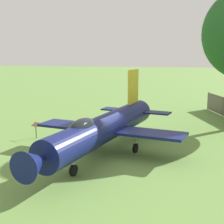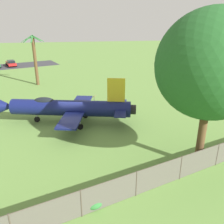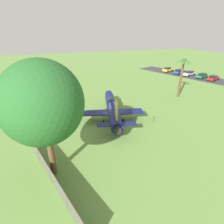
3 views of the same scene
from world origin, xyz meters
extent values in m
plane|color=#668E42|center=(0.00, 0.00, 0.00)|extent=(200.00, 200.00, 0.00)
cube|color=#38383D|center=(33.76, 20.63, 0.00)|extent=(19.74, 36.96, 0.00)
cylinder|color=#111951|center=(0.00, 0.00, 1.72)|extent=(4.69, 12.62, 1.66)
cone|color=#111951|center=(1.69, 6.69, 1.72)|extent=(1.76, 1.90, 1.41)
cylinder|color=black|center=(-1.60, -6.35, 1.72)|extent=(1.11, 0.83, 1.00)
ellipsoid|color=black|center=(0.68, 2.69, 2.42)|extent=(1.41, 2.35, 0.84)
cube|color=yellow|center=(-1.17, -4.64, 3.77)|extent=(0.58, 1.78, 2.44)
cube|color=#111951|center=(-2.87, 0.08, 1.51)|extent=(4.30, 2.84, 0.16)
cube|color=#111951|center=(2.56, -1.30, 1.51)|extent=(4.30, 2.84, 0.16)
cube|color=#111951|center=(-2.97, -4.71, 1.88)|extent=(2.01, 1.51, 0.10)
cube|color=#111951|center=(0.38, -5.55, 1.88)|extent=(2.01, 1.51, 0.10)
cylinder|color=#A5A8AD|center=(0.92, 3.66, 0.92)|extent=(0.12, 0.12, 1.25)
cylinder|color=black|center=(0.92, 3.66, 0.30)|extent=(0.32, 0.63, 0.60)
cylinder|color=#A5A8AD|center=(-1.79, -0.85, 0.92)|extent=(0.12, 0.12, 1.25)
cylinder|color=black|center=(-1.79, -0.85, 0.30)|extent=(0.32, 0.63, 0.60)
cylinder|color=#A5A8AD|center=(1.18, -1.60, 0.92)|extent=(0.12, 0.12, 1.25)
cylinder|color=black|center=(1.18, -1.60, 0.30)|extent=(0.32, 0.63, 0.60)
cylinder|color=brown|center=(-9.66, -9.34, 2.85)|extent=(0.57, 0.57, 5.69)
ellipsoid|color=#235B26|center=(-9.66, -9.34, 7.63)|extent=(7.04, 7.54, 7.29)
cylinder|color=brown|center=(17.26, 5.36, 3.87)|extent=(0.51, 0.51, 7.73)
cube|color=#2D7033|center=(18.32, 5.53, 7.53)|extent=(1.88, 0.53, 1.15)
cube|color=#2D7033|center=(17.78, 6.05, 7.53)|extent=(1.18, 1.47, 0.59)
cube|color=#2D7033|center=(17.29, 6.34, 7.53)|extent=(0.28, 1.71, 1.07)
cube|color=#2D7033|center=(16.69, 6.05, 7.53)|extent=(1.19, 1.35, 0.98)
cube|color=#2D7033|center=(16.26, 5.36, 7.53)|extent=(1.84, 0.24, 0.89)
cube|color=#2D7033|center=(16.66, 4.66, 7.53)|extent=(1.34, 1.51, 0.64)
cube|color=#2D7033|center=(17.21, 4.45, 7.53)|extent=(0.34, 1.63, 0.95)
cube|color=#2D7033|center=(17.80, 4.65, 7.53)|extent=(1.18, 1.45, 0.78)
cylinder|color=#4C4238|center=(-16.52, 10.03, 0.93)|extent=(0.08, 0.08, 1.85)
cylinder|color=#4C4238|center=(-15.42, 6.57, 0.93)|extent=(0.08, 0.08, 1.85)
cylinder|color=#4C4238|center=(-14.33, 3.12, 0.93)|extent=(0.08, 0.08, 1.85)
cylinder|color=#4C4238|center=(-13.24, -0.33, 0.93)|extent=(0.08, 0.08, 1.85)
cylinder|color=#4C4238|center=(-12.14, -3.79, 0.93)|extent=(0.08, 0.08, 1.85)
cylinder|color=#4C4238|center=(-11.05, -7.24, 0.93)|extent=(0.08, 0.08, 1.85)
cylinder|color=#4C4238|center=(-9.95, -10.69, 0.93)|extent=(0.08, 0.08, 1.85)
cylinder|color=#4C4238|center=(-8.86, -14.15, 0.93)|extent=(0.08, 0.08, 1.85)
cylinder|color=#4C4238|center=(-12.14, -3.79, 1.80)|extent=(8.80, 27.64, 0.05)
cube|color=#59544C|center=(-12.14, -3.79, 0.93)|extent=(8.77, 27.63, 1.78)
ellipsoid|color=#2D7033|center=(-12.61, -1.04, 0.32)|extent=(1.04, 1.16, 0.65)
cylinder|color=#333333|center=(5.76, -3.07, 0.45)|extent=(0.06, 0.06, 0.90)
cube|color=olive|center=(5.76, -3.07, 1.02)|extent=(0.72, 0.64, 0.25)
cube|color=red|center=(36.27, 13.58, 0.61)|extent=(4.90, 3.28, 0.58)
cube|color=black|center=(35.93, 13.45, 1.15)|extent=(2.75, 2.24, 0.50)
cylinder|color=black|center=(37.36, 14.94, 0.32)|extent=(0.68, 0.43, 0.64)
cylinder|color=black|center=(37.99, 13.29, 0.32)|extent=(0.68, 0.43, 0.64)
cylinder|color=black|center=(34.54, 13.87, 0.32)|extent=(0.68, 0.43, 0.64)
cylinder|color=black|center=(35.17, 12.21, 0.32)|extent=(0.68, 0.43, 0.64)
cube|color=#1E6B3D|center=(35.12, 16.81, 0.61)|extent=(4.66, 3.21, 0.58)
cube|color=black|center=(35.44, 16.93, 1.14)|extent=(2.62, 2.25, 0.47)
cylinder|color=black|center=(34.10, 15.45, 0.32)|extent=(0.68, 0.42, 0.64)
cylinder|color=black|center=(33.47, 17.25, 0.32)|extent=(0.68, 0.42, 0.64)
cylinder|color=black|center=(36.76, 16.38, 0.32)|extent=(0.68, 0.42, 0.64)
cylinder|color=black|center=(36.13, 18.18, 0.32)|extent=(0.68, 0.42, 0.64)
cube|color=#B2B5BA|center=(33.70, 20.78, 0.62)|extent=(5.04, 3.29, 0.61)
cube|color=black|center=(34.06, 20.90, 1.16)|extent=(2.81, 2.30, 0.46)
cylinder|color=black|center=(32.54, 19.39, 0.32)|extent=(0.68, 0.41, 0.64)
cylinder|color=black|center=(31.94, 21.22, 0.32)|extent=(0.68, 0.41, 0.64)
cylinder|color=black|center=(35.47, 20.35, 0.32)|extent=(0.68, 0.41, 0.64)
cylinder|color=black|center=(34.86, 22.18, 0.32)|extent=(0.68, 0.41, 0.64)
cube|color=#23429E|center=(32.60, 23.88, 0.66)|extent=(4.66, 2.93, 0.68)
cube|color=black|center=(32.27, 23.79, 1.26)|extent=(2.58, 2.09, 0.50)
cylinder|color=black|center=(33.73, 25.14, 0.32)|extent=(0.68, 0.38, 0.64)
cylinder|color=black|center=(34.22, 23.39, 0.32)|extent=(0.68, 0.38, 0.64)
cylinder|color=black|center=(30.98, 24.37, 0.32)|extent=(0.68, 0.38, 0.64)
cylinder|color=black|center=(31.47, 22.61, 0.32)|extent=(0.68, 0.38, 0.64)
cube|color=gold|center=(31.09, 28.12, 0.67)|extent=(4.52, 3.05, 0.69)
cube|color=black|center=(30.78, 28.01, 1.26)|extent=(2.54, 2.12, 0.49)
cylinder|color=black|center=(32.10, 29.42, 0.32)|extent=(0.68, 0.42, 0.64)
cylinder|color=black|center=(32.68, 27.74, 0.32)|extent=(0.68, 0.42, 0.64)
cylinder|color=black|center=(29.50, 28.50, 0.32)|extent=(0.68, 0.42, 0.64)
cylinder|color=black|center=(30.09, 26.83, 0.32)|extent=(0.68, 0.42, 0.64)
camera|label=1|loc=(-3.97, 19.72, 6.50)|focal=54.51mm
camera|label=2|loc=(-23.66, -0.20, 10.40)|focal=37.88mm
camera|label=3|loc=(-8.78, -24.21, 13.09)|focal=28.24mm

